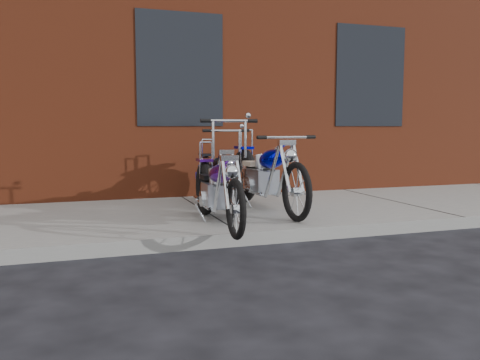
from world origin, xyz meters
name	(u,v)px	position (x,y,z in m)	size (l,w,h in m)	color
ground	(241,247)	(0.00, 0.00, 0.00)	(120.00, 120.00, 0.00)	black
sidewalk	(205,217)	(0.00, 1.50, 0.07)	(22.00, 3.00, 0.15)	slate
building_brick	(137,17)	(0.00, 8.00, 4.00)	(22.00, 10.00, 8.00)	maroon
chopper_purple	(217,191)	(-0.11, 0.54, 0.54)	(0.53, 2.18, 1.22)	black
chopper_blue	(265,177)	(0.82, 1.35, 0.60)	(0.61, 2.52, 1.09)	black
chopper_third	(217,180)	(0.21, 1.68, 0.54)	(0.53, 2.19, 1.11)	black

